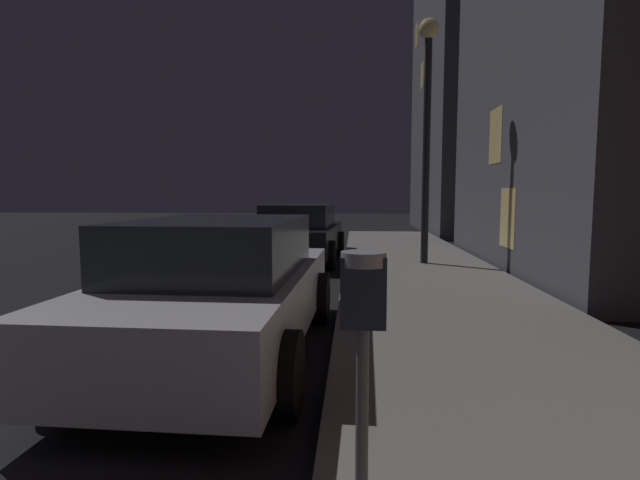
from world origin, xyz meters
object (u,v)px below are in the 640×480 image
parking_meter (363,325)px  street_lamp (427,103)px  car_black (300,233)px

parking_meter → street_lamp: street_lamp is taller
car_black → parking_meter: bearing=-81.8°
parking_meter → car_black: bearing=98.2°
car_black → street_lamp: size_ratio=0.80×
street_lamp → car_black: bearing=159.2°
car_black → street_lamp: street_lamp is taller
car_black → street_lamp: bearing=-20.8°
parking_meter → car_black: size_ratio=0.31×
parking_meter → street_lamp: size_ratio=0.24×
parking_meter → street_lamp: bearing=80.0°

